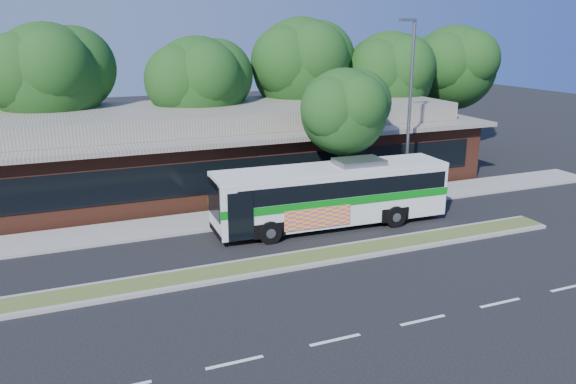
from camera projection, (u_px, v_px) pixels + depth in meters
name	position (u px, v px, depth m)	size (l,w,h in m)	color
ground	(273.00, 273.00, 20.52)	(120.00, 120.00, 0.00)	black
median_strip	(268.00, 265.00, 21.03)	(26.00, 1.10, 0.15)	#425725
sidewalk	(225.00, 219.00, 26.19)	(44.00, 2.60, 0.12)	gray
plaza_building	(191.00, 149.00, 31.47)	(33.20, 11.20, 4.45)	#5C2B1C
lamp_post	(409.00, 106.00, 27.96)	(0.93, 0.18, 9.07)	slate
tree_bg_b	(57.00, 75.00, 30.77)	(6.69, 6.00, 9.00)	black
tree_bg_c	(204.00, 82.00, 32.92)	(6.24, 5.60, 8.26)	black
tree_bg_d	(306.00, 64.00, 36.15)	(6.91, 6.20, 9.37)	black
tree_bg_e	(394.00, 73.00, 37.61)	(6.47, 5.80, 8.50)	black
tree_bg_f	(457.00, 65.00, 40.60)	(6.69, 6.00, 8.92)	black
transit_bus	(332.00, 190.00, 24.98)	(10.76, 2.77, 3.00)	silver
sedan	(1.00, 207.00, 25.56)	(2.20, 5.42, 1.57)	#B0B3B8
sidewalk_tree	(348.00, 109.00, 27.05)	(4.65, 4.17, 6.85)	black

